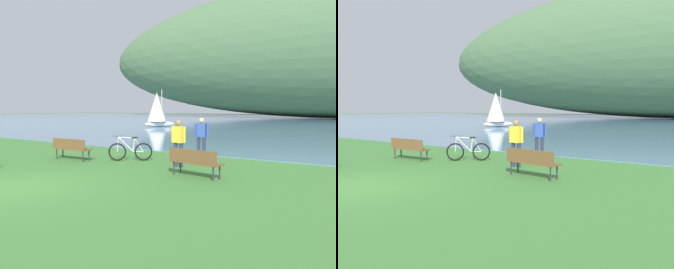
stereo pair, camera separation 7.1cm
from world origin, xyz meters
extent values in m
plane|color=#3D7533|center=(0.00, 0.00, 0.00)|extent=(200.00, 200.00, 0.00)
cube|color=brown|center=(3.27, 3.96, 0.45)|extent=(1.85, 0.71, 0.05)
cube|color=brown|center=(3.25, 3.75, 0.68)|extent=(1.79, 0.28, 0.40)
cylinder|color=#2D2D33|center=(2.54, 4.23, 0.23)|extent=(0.05, 0.05, 0.45)
cylinder|color=#2D2D33|center=(4.05, 4.03, 0.23)|extent=(0.05, 0.05, 0.45)
cylinder|color=#2D2D33|center=(2.49, 3.89, 0.23)|extent=(0.05, 0.05, 0.45)
cylinder|color=#2D2D33|center=(4.01, 3.69, 0.23)|extent=(0.05, 0.05, 0.45)
cube|color=brown|center=(-2.72, 4.22, 0.45)|extent=(1.82, 0.55, 0.05)
cube|color=brown|center=(-2.72, 4.01, 0.68)|extent=(1.80, 0.11, 0.40)
cylinder|color=#2D2D33|center=(-3.50, 4.35, 0.23)|extent=(0.05, 0.05, 0.45)
cylinder|color=#2D2D33|center=(-1.97, 4.42, 0.23)|extent=(0.05, 0.05, 0.45)
cylinder|color=#2D2D33|center=(-3.48, 4.02, 0.23)|extent=(0.05, 0.05, 0.45)
cylinder|color=#2D2D33|center=(-1.95, 4.08, 0.23)|extent=(0.05, 0.05, 0.45)
torus|color=black|center=(-1.01, 5.05, 0.36)|extent=(0.61, 0.48, 0.72)
torus|color=black|center=(-0.17, 5.68, 0.36)|extent=(0.61, 0.48, 0.72)
cylinder|color=silver|center=(-0.74, 5.25, 0.67)|extent=(0.51, 0.40, 0.61)
cylinder|color=silver|center=(-0.71, 5.28, 0.94)|extent=(0.55, 0.43, 0.09)
cylinder|color=silver|center=(-0.48, 5.45, 0.65)|extent=(0.12, 0.11, 0.54)
cylinder|color=silver|center=(-0.34, 5.56, 0.37)|extent=(0.36, 0.28, 0.05)
cylinder|color=silver|center=(-0.31, 5.58, 0.64)|extent=(0.31, 0.25, 0.56)
cylinder|color=silver|center=(-0.99, 5.06, 0.66)|extent=(0.09, 0.08, 0.60)
cube|color=black|center=(-0.44, 5.48, 0.94)|extent=(0.25, 0.23, 0.05)
cylinder|color=black|center=(-0.97, 5.08, 1.00)|extent=(0.40, 0.31, 0.02)
cylinder|color=#282D47|center=(1.24, 7.71, 0.44)|extent=(0.14, 0.14, 0.88)
cylinder|color=#282D47|center=(1.47, 7.76, 0.44)|extent=(0.14, 0.14, 0.88)
cube|color=#334CA5|center=(1.36, 7.73, 1.18)|extent=(0.42, 0.30, 0.60)
sphere|color=beige|center=(1.36, 7.73, 1.60)|extent=(0.22, 0.22, 0.22)
cylinder|color=#334CA5|center=(1.11, 7.67, 1.18)|extent=(0.09, 0.09, 0.56)
cylinder|color=#334CA5|center=(1.61, 7.80, 1.18)|extent=(0.09, 0.09, 0.56)
cylinder|color=#282D47|center=(1.71, 5.20, 0.44)|extent=(0.14, 0.14, 0.88)
cylinder|color=#282D47|center=(1.95, 5.19, 0.44)|extent=(0.14, 0.14, 0.88)
cube|color=yellow|center=(1.83, 5.20, 1.18)|extent=(0.39, 0.23, 0.60)
sphere|color=#9E7051|center=(1.83, 5.20, 1.60)|extent=(0.22, 0.22, 0.22)
cylinder|color=yellow|center=(1.57, 5.20, 1.18)|extent=(0.09, 0.09, 0.56)
cylinder|color=yellow|center=(2.09, 5.19, 1.18)|extent=(0.09, 0.09, 0.56)
ellipsoid|color=white|center=(-13.87, 25.73, 0.34)|extent=(2.64, 3.43, 0.60)
cylinder|color=#B2B2B2|center=(-13.73, 25.95, 2.36)|extent=(0.09, 0.09, 3.44)
cone|color=white|center=(-14.04, 25.45, 2.19)|extent=(2.81, 2.81, 3.09)
camera|label=1|loc=(8.72, -5.49, 2.16)|focal=37.96mm
camera|label=2|loc=(8.78, -5.45, 2.16)|focal=37.96mm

